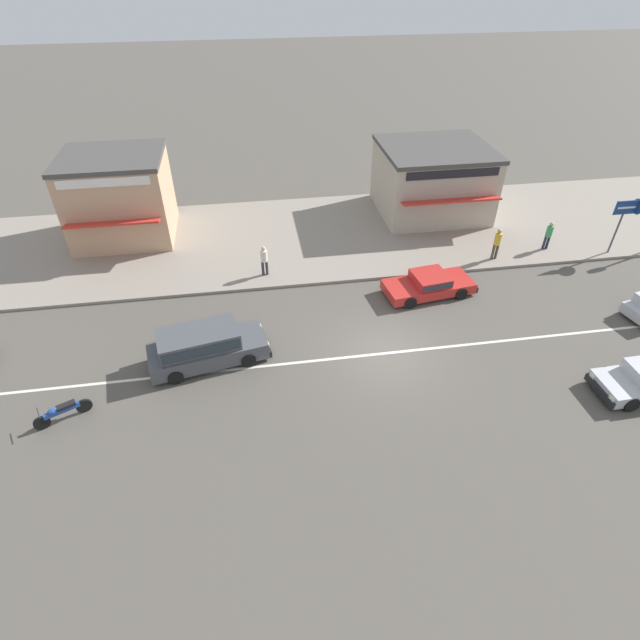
{
  "coord_description": "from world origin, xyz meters",
  "views": [
    {
      "loc": [
        -5.12,
        -14.95,
        13.84
      ],
      "look_at": [
        -2.53,
        1.64,
        0.8
      ],
      "focal_mm": 28.0,
      "sensor_mm": 36.0,
      "label": 1
    }
  ],
  "objects": [
    {
      "name": "kerb_strip",
      "position": [
        0.0,
        10.48,
        0.07
      ],
      "size": [
        68.0,
        10.0,
        0.15
      ],
      "primitive_type": "cube",
      "color": "gray",
      "rests_on": "ground"
    },
    {
      "name": "sedan_red_4",
      "position": [
        3.15,
        3.97,
        0.53
      ],
      "size": [
        4.55,
        2.32,
        1.06
      ],
      "color": "red",
      "rests_on": "ground"
    },
    {
      "name": "lane_centre_stripe",
      "position": [
        0.0,
        0.0,
        0.0
      ],
      "size": [
        50.4,
        0.14,
        0.01
      ],
      "primitive_type": "cube",
      "color": "silver",
      "rests_on": "ground"
    },
    {
      "name": "pedestrian_mid_kerb",
      "position": [
        7.56,
        6.35,
        1.16
      ],
      "size": [
        0.34,
        0.34,
        1.72
      ],
      "color": "#4C4238",
      "rests_on": "kerb_strip"
    },
    {
      "name": "pedestrian_by_shop",
      "position": [
        -4.56,
        6.64,
        1.08
      ],
      "size": [
        0.34,
        0.34,
        1.6
      ],
      "color": "#333338",
      "rests_on": "kerb_strip"
    },
    {
      "name": "motorcycle_1",
      "position": [
        -12.34,
        -1.71,
        0.43
      ],
      "size": [
        1.84,
        1.02,
        0.8
      ],
      "color": "black",
      "rests_on": "ground"
    },
    {
      "name": "shopfront_mid_block",
      "position": [
        -12.0,
        12.08,
        2.46
      ],
      "size": [
        5.35,
        5.49,
        4.61
      ],
      "color": "tan",
      "rests_on": "kerb_strip"
    },
    {
      "name": "pedestrian_near_clock",
      "position": [
        10.76,
        6.89,
        1.07
      ],
      "size": [
        0.34,
        0.34,
        1.58
      ],
      "color": "#232838",
      "rests_on": "kerb_strip"
    },
    {
      "name": "ground_plane",
      "position": [
        0.0,
        0.0,
        0.0
      ],
      "size": [
        160.0,
        160.0,
        0.0
      ],
      "primitive_type": "plane",
      "color": "#544F47"
    },
    {
      "name": "shopfront_corner_warung",
      "position": [
        6.0,
        12.47,
        2.14
      ],
      "size": [
        6.27,
        6.42,
        3.97
      ],
      "color": "#B2A893",
      "rests_on": "kerb_strip"
    },
    {
      "name": "minivan_dark_grey_3",
      "position": [
        -7.38,
        0.67,
        0.85
      ],
      "size": [
        5.0,
        2.65,
        1.56
      ],
      "color": "#47494F",
      "rests_on": "ground"
    },
    {
      "name": "arrow_signboard",
      "position": [
        14.6,
        5.99,
        2.67
      ],
      "size": [
        1.61,
        0.81,
        3.03
      ],
      "color": "#4C4C51",
      "rests_on": "kerb_strip"
    }
  ]
}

